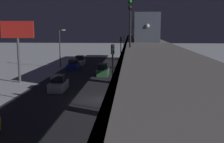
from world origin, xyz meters
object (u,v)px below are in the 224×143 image
Objects in this scene: sedan_green at (103,71)px; sedan_silver at (59,84)px; commercial_billboard at (18,36)px; sedan_silver_2 at (80,61)px; traffic_light_mid at (121,50)px; traffic_light_near at (113,68)px; traffic_light_far at (124,43)px; subway_train at (141,27)px; sedan_blue at (73,65)px; rail_signal at (130,15)px.

sedan_silver is (4.60, 11.93, 0.00)m from sedan_green.
sedan_silver_2 is at bearing -104.27° from commercial_billboard.
commercial_billboard reaches higher than sedan_silver_2.
traffic_light_mid is at bearing -147.52° from commercial_billboard.
traffic_light_near reaches higher than sedan_silver.
traffic_light_mid is (-2.90, -2.13, 3.40)m from sedan_green.
traffic_light_mid is at bearing 90.00° from traffic_light_far.
sedan_green is 0.99× the size of sedan_silver.
sedan_silver is 0.65× the size of traffic_light_far.
sedan_silver_2 is 35.55m from traffic_light_near.
traffic_light_far is at bearing -90.00° from traffic_light_mid.
sedan_silver_2 is (1.80, -25.36, 0.00)m from sedan_silver.
subway_train is 22.24m from traffic_light_far.
traffic_light_mid is 22.83m from traffic_light_far.
sedan_green is 9.07m from sedan_blue.
commercial_billboard is at bearing -148.51° from sedan_green.
rail_signal reaches higher than sedan_blue.
traffic_light_near is 1.00× the size of traffic_light_far.
sedan_green is 0.97× the size of sedan_silver_2.
rail_signal is at bearing 85.83° from subway_train.
traffic_light_mid reaches higher than sedan_silver.
rail_signal is at bearing 129.64° from sedan_silver.
commercial_billboard is (5.23, 13.55, 6.03)m from sedan_blue.
traffic_light_far is at bearing -88.08° from rail_signal.
rail_signal is 32.36m from sedan_blue.
subway_train is 24.61m from traffic_light_near.
traffic_light_mid is (3.52, 1.22, -3.86)m from subway_train.
traffic_light_mid is 1.00× the size of traffic_light_far.
subway_train is 5.36m from traffic_light_mid.
subway_train reaches higher than traffic_light_mid.
traffic_light_near and traffic_light_mid have the same top height.
sedan_silver_2 is 0.67× the size of traffic_light_mid.
traffic_light_near is at bearing 90.00° from traffic_light_mid.
sedan_blue is 15.73m from commercial_billboard.
traffic_light_mid is at bearing 36.24° from sedan_green.
traffic_light_far is 35.32m from commercial_billboard.
sedan_silver is 0.91× the size of sedan_blue.
sedan_silver_2 is at bearing -50.57° from traffic_light_mid.
commercial_billboard is (18.04, 10.46, -1.23)m from subway_train.
rail_signal is (1.91, 26.25, 0.95)m from subway_train.
traffic_light_mid and traffic_light_far have the same top height.
traffic_light_near reaches higher than sedan_blue.
rail_signal reaches higher than sedan_silver.
traffic_light_far is at bearing -128.91° from sedan_silver_2.
traffic_light_far is at bearing -101.49° from sedan_silver.
sedan_silver is at bearing -111.09° from sedan_green.
subway_train reaches higher than commercial_billboard.
sedan_silver_2 is (10.90, -36.35, -8.20)m from rail_signal.
commercial_billboard is at bearing -43.08° from traffic_light_near.
sedan_silver_2 is 15.19m from traffic_light_far.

